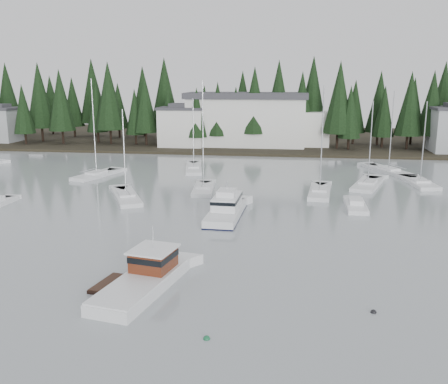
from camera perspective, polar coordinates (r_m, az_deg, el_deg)
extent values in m
plane|color=gray|center=(26.88, -3.74, -19.28)|extent=(260.00, 260.00, 0.00)
cube|color=black|center=(120.20, 5.62, 6.00)|extent=(240.00, 54.00, 1.00)
cube|color=silver|center=(104.27, -4.77, 7.31)|extent=(9.00, 7.00, 7.50)
cube|color=#38383D|center=(103.96, -4.81, 9.51)|extent=(9.54, 7.42, 0.50)
cube|color=#38383D|center=(103.92, -4.82, 9.84)|extent=(4.95, 3.85, 0.80)
cube|color=silver|center=(105.08, 2.58, 8.07)|extent=(24.00, 10.00, 10.00)
cube|color=#38383D|center=(104.77, 2.61, 10.96)|extent=(25.00, 11.00, 1.20)
cube|color=silver|center=(106.77, 9.15, 7.19)|extent=(10.00, 8.00, 7.00)
cube|color=silver|center=(35.43, -9.39, -10.91)|extent=(4.94, 9.95, 1.37)
cube|color=silver|center=(35.14, -9.44, -9.80)|extent=(4.84, 9.75, 0.13)
cube|color=#461C0E|center=(36.43, -8.06, -7.67)|extent=(3.10, 3.30, 1.48)
cube|color=white|center=(36.16, -8.10, -6.49)|extent=(3.49, 3.74, 0.13)
cube|color=black|center=(36.33, -8.07, -7.23)|extent=(3.17, 3.36, 0.42)
cylinder|color=#A5A8AD|center=(35.88, -8.14, -5.14)|extent=(0.08, 0.08, 1.69)
cube|color=black|center=(36.75, -13.08, -10.45)|extent=(1.90, 3.56, 0.58)
cube|color=silver|center=(52.74, 0.24, -2.69)|extent=(3.45, 10.12, 1.46)
cube|color=black|center=(52.77, 0.24, -2.80)|extent=(3.49, 10.17, 0.20)
cube|color=white|center=(52.85, 0.33, -1.07)|extent=(2.72, 5.29, 1.32)
cube|color=black|center=(52.78, 0.33, -0.74)|extent=(2.79, 5.35, 0.36)
cube|color=white|center=(52.63, 0.33, -0.06)|extent=(1.95, 2.67, 0.59)
cylinder|color=#A5A8AD|center=(52.47, 0.33, 0.71)|extent=(0.10, 0.10, 1.00)
cube|color=silver|center=(64.45, 10.87, -0.19)|extent=(3.39, 9.59, 1.05)
cube|color=white|center=(64.31, 10.90, 0.37)|extent=(2.07, 3.34, 0.30)
cylinder|color=#A5A8AD|center=(63.26, 11.14, 5.99)|extent=(0.14, 0.14, 12.93)
cube|color=silver|center=(61.85, -11.11, -0.75)|extent=(6.78, 10.12, 1.05)
cube|color=white|center=(61.70, -11.14, -0.17)|extent=(3.14, 3.86, 0.30)
cylinder|color=#A5A8AD|center=(60.79, -11.34, 4.43)|extent=(0.14, 0.14, 10.24)
cube|color=silver|center=(70.55, 16.10, 0.66)|extent=(5.87, 10.43, 1.05)
cube|color=white|center=(70.43, 16.13, 1.18)|extent=(3.00, 3.87, 0.30)
cylinder|color=#A5A8AD|center=(69.59, 16.40, 5.46)|extent=(0.14, 0.14, 10.86)
cube|color=silver|center=(80.05, -3.47, 2.56)|extent=(4.51, 11.02, 1.05)
cube|color=white|center=(79.94, -3.48, 3.01)|extent=(2.40, 3.92, 0.30)
cylinder|color=#A5A8AD|center=(79.21, -3.53, 6.76)|extent=(0.14, 0.14, 10.74)
cube|color=silver|center=(81.85, 18.27, 2.16)|extent=(6.82, 10.91, 1.05)
cube|color=white|center=(81.74, 18.30, 2.60)|extent=(3.17, 4.10, 0.30)
cylinder|color=#A5A8AD|center=(80.97, 18.59, 6.68)|extent=(0.14, 0.14, 11.94)
cube|color=silver|center=(64.88, -2.36, 0.12)|extent=(3.34, 8.35, 1.05)
cube|color=white|center=(64.74, -2.37, 0.68)|extent=(2.04, 2.93, 0.30)
cylinder|color=#A5A8AD|center=(63.68, -2.42, 6.49)|extent=(0.14, 0.14, 13.42)
cube|color=silver|center=(76.69, -14.34, 1.72)|extent=(5.17, 9.30, 1.05)
cube|color=white|center=(76.57, -14.37, 2.19)|extent=(2.69, 3.45, 0.30)
cylinder|color=#A5A8AD|center=(75.66, -14.65, 7.23)|extent=(0.14, 0.14, 13.76)
cube|color=silver|center=(73.58, 21.47, 0.76)|extent=(3.80, 8.53, 1.05)
cube|color=white|center=(73.46, 21.52, 1.25)|extent=(2.30, 3.02, 0.30)
cylinder|color=#A5A8AD|center=(72.66, 21.86, 5.32)|extent=(0.14, 0.14, 10.79)
cube|color=silver|center=(58.22, 14.80, -1.72)|extent=(2.29, 6.73, 0.90)
cube|color=white|center=(58.05, 14.84, -1.05)|extent=(1.52, 2.16, 0.55)
sphere|color=#145933|center=(29.20, -2.00, -16.44)|extent=(0.40, 0.40, 0.40)
sphere|color=black|center=(33.37, 16.71, -13.06)|extent=(0.39, 0.39, 0.39)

